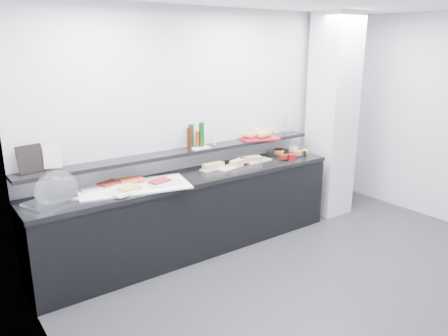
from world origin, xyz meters
TOP-DOWN VIEW (x-y plane):
  - ground at (0.00, 0.00)m, footprint 5.00×5.00m
  - back_wall at (0.00, 2.00)m, footprint 5.00×0.02m
  - column at (1.50, 1.65)m, footprint 0.50×0.50m
  - buffet_cabinet at (-0.70, 1.70)m, footprint 3.60×0.60m
  - counter_top at (-0.70, 1.70)m, footprint 3.62×0.62m
  - wall_shelf at (-0.70, 1.88)m, footprint 3.60×0.25m
  - cloche_base at (-2.22, 1.69)m, footprint 0.49×0.41m
  - cloche_dome at (-2.15, 1.70)m, footprint 0.47×0.37m
  - linen_runner at (-1.40, 1.69)m, footprint 1.19×0.76m
  - platter_meat_a at (-1.75, 1.82)m, footprint 0.27×0.18m
  - food_meat_a at (-1.60, 1.85)m, footprint 0.24×0.19m
  - platter_salmon at (-1.48, 1.84)m, footprint 0.30×0.22m
  - food_salmon at (-1.36, 1.82)m, footprint 0.27×0.20m
  - platter_cheese at (-1.56, 1.56)m, footprint 0.37×0.31m
  - food_cheese at (-1.49, 1.58)m, footprint 0.22×0.16m
  - platter_meat_b at (-1.12, 1.58)m, footprint 0.36×0.26m
  - food_meat_b at (-1.15, 1.61)m, footprint 0.23×0.17m
  - sandwich_plate_left at (-0.38, 1.78)m, footprint 0.31×0.17m
  - sandwich_food_left at (-0.38, 1.76)m, footprint 0.26×0.11m
  - tongs_left at (-0.42, 1.72)m, footprint 0.15×0.08m
  - sandwich_plate_mid at (-0.18, 1.70)m, footprint 0.38×0.25m
  - sandwich_food_mid at (-0.04, 1.72)m, footprint 0.25×0.15m
  - tongs_mid at (-0.22, 1.59)m, footprint 0.16×0.01m
  - sandwich_plate_right at (0.28, 1.74)m, footprint 0.37×0.18m
  - sandwich_food_right at (0.16, 1.74)m, footprint 0.30×0.17m
  - tongs_right at (0.30, 1.75)m, footprint 0.13×0.10m
  - bowl_glass_fruit at (0.61, 1.82)m, footprint 0.23×0.23m
  - fill_glass_fruit at (0.67, 1.78)m, footprint 0.14×0.14m
  - bowl_black_jam at (0.74, 1.84)m, footprint 0.19×0.19m
  - fill_black_jam at (0.69, 1.81)m, footprint 0.14×0.14m
  - bowl_glass_cream at (1.06, 1.78)m, footprint 0.19×0.19m
  - fill_glass_cream at (0.95, 1.81)m, footprint 0.14×0.14m
  - bowl_red_jam at (0.67, 1.56)m, footprint 0.14×0.14m
  - fill_red_jam at (0.56, 1.58)m, footprint 0.13×0.13m
  - bowl_glass_salmon at (0.87, 1.64)m, footprint 0.22×0.22m
  - fill_glass_salmon at (0.85, 1.62)m, footprint 0.14×0.14m
  - bowl_black_fruit at (0.91, 1.61)m, footprint 0.14×0.14m
  - fill_black_fruit at (0.96, 1.61)m, footprint 0.11×0.11m
  - framed_print at (-2.29, 1.95)m, footprint 0.25×0.12m
  - print_art at (-2.10, 1.92)m, footprint 0.17×0.10m
  - condiment_tray at (-0.50, 1.86)m, footprint 0.23×0.15m
  - bottle_green_a at (-0.56, 1.93)m, footprint 0.06×0.06m
  - bottle_brown at (-0.63, 1.86)m, footprint 0.07×0.07m
  - bottle_green_b at (-0.46, 1.87)m, footprint 0.08×0.08m
  - bottle_hot at (-0.52, 1.88)m, footprint 0.05×0.05m
  - shaker_salt at (-0.29, 1.87)m, footprint 0.04×0.04m
  - shaker_pepper at (-0.39, 1.92)m, footprint 0.04×0.04m
  - bread_tray at (0.37, 1.85)m, footprint 0.53×0.44m
  - bread_roll_nw at (0.21, 1.91)m, footprint 0.12×0.08m
  - bread_roll_n at (0.46, 1.99)m, footprint 0.14×0.10m
  - bread_roll_ne at (0.61, 1.91)m, footprint 0.14×0.11m
  - bread_roll_sw at (0.25, 1.84)m, footprint 0.14×0.11m
  - bread_roll_s at (0.36, 1.77)m, footprint 0.14×0.09m
  - bread_roll_se at (0.47, 1.79)m, footprint 0.14×0.11m
  - bread_roll_midw at (0.41, 1.87)m, footprint 0.15×0.10m
  - bread_roll_mide at (0.52, 1.91)m, footprint 0.17×0.13m
  - carafe at (0.95, 1.90)m, footprint 0.13×0.13m

SIDE VIEW (x-z plane):
  - ground at x=0.00m, z-range 0.00..0.00m
  - buffet_cabinet at x=-0.70m, z-range 0.00..0.85m
  - counter_top at x=-0.70m, z-range 0.85..0.90m
  - linen_runner at x=-1.40m, z-range 0.90..0.91m
  - sandwich_plate_left at x=-0.38m, z-range 0.90..0.91m
  - sandwich_plate_mid at x=-0.18m, z-range 0.90..0.91m
  - sandwich_plate_right at x=0.28m, z-range 0.90..0.91m
  - tongs_left at x=-0.42m, z-range 0.92..0.92m
  - tongs_mid at x=-0.22m, z-range 0.92..0.92m
  - tongs_right at x=0.30m, z-range 0.92..0.92m
  - cloche_base at x=-2.22m, z-range 0.90..0.94m
  - platter_meat_a at x=-1.75m, z-range 0.92..0.93m
  - platter_salmon at x=-1.48m, z-range 0.92..0.93m
  - platter_cheese at x=-1.56m, z-range 0.92..0.93m
  - platter_meat_b at x=-1.12m, z-range 0.92..0.93m
  - bowl_glass_fruit at x=0.61m, z-range 0.90..0.97m
  - bowl_black_jam at x=0.74m, z-range 0.90..0.97m
  - bowl_glass_cream at x=1.06m, z-range 0.90..0.97m
  - bowl_red_jam at x=0.67m, z-range 0.90..0.97m
  - bowl_glass_salmon at x=0.87m, z-range 0.90..0.97m
  - bowl_black_fruit at x=0.91m, z-range 0.90..0.97m
  - food_meat_a at x=-1.60m, z-range 0.93..0.95m
  - food_salmon at x=-1.36m, z-range 0.93..0.95m
  - food_cheese at x=-1.49m, z-range 0.93..0.95m
  - food_meat_b at x=-1.15m, z-range 0.93..0.95m
  - sandwich_food_left at x=-0.38m, z-range 0.91..0.97m
  - sandwich_food_mid at x=-0.04m, z-range 0.91..0.97m
  - sandwich_food_right at x=0.16m, z-range 0.91..0.97m
  - fill_glass_fruit at x=0.67m, z-range 0.92..0.97m
  - fill_black_jam at x=0.69m, z-range 0.92..0.97m
  - fill_glass_cream at x=0.95m, z-range 0.92..0.97m
  - fill_red_jam at x=0.56m, z-range 0.92..0.97m
  - fill_glass_salmon at x=0.85m, z-range 0.92..0.97m
  - fill_black_fruit at x=0.96m, z-range 0.92..0.97m
  - cloche_dome at x=-2.15m, z-range 0.86..1.20m
  - wall_shelf at x=-0.70m, z-range 1.11..1.15m
  - condiment_tray at x=-0.50m, z-range 1.15..1.16m
  - bread_tray at x=0.37m, z-range 1.15..1.17m
  - shaker_salt at x=-0.29m, z-range 1.16..1.23m
  - shaker_pepper at x=-0.39m, z-range 1.16..1.23m
  - bread_roll_nw at x=0.21m, z-range 1.17..1.25m
  - bread_roll_n at x=0.46m, z-range 1.17..1.25m
  - bread_roll_ne at x=0.61m, z-range 1.17..1.25m
  - bread_roll_sw at x=0.25m, z-range 1.17..1.25m
  - bread_roll_s at x=0.36m, z-range 1.17..1.25m
  - bread_roll_se at x=0.47m, z-range 1.17..1.25m
  - bread_roll_midw at x=0.41m, z-range 1.17..1.25m
  - bread_roll_mide at x=0.52m, z-range 1.17..1.25m
  - bottle_hot at x=-0.52m, z-range 1.16..1.34m
  - framed_print at x=-2.29m, z-range 1.15..1.41m
  - print_art at x=-2.10m, z-range 1.17..1.39m
  - bottle_brown at x=-0.63m, z-range 1.16..1.40m
  - bottle_green_a at x=-0.56m, z-range 1.16..1.42m
  - carafe at x=0.95m, z-range 1.15..1.45m
  - bottle_green_b at x=-0.46m, z-range 1.16..1.44m
  - back_wall at x=0.00m, z-range 0.00..2.70m
  - column at x=1.50m, z-range 0.00..2.70m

